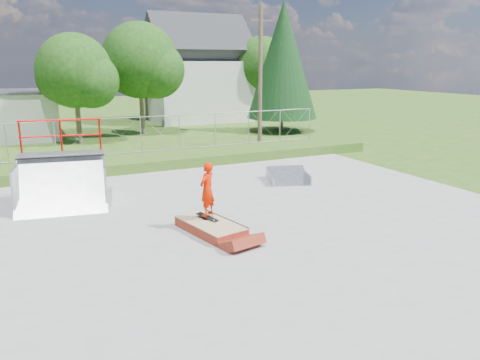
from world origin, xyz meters
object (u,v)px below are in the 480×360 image
object	(u,v)px
grind_box	(211,227)
quarter_pipe	(61,166)
flat_bank_ramp	(288,177)
skater	(207,192)

from	to	relation	value
grind_box	quarter_pipe	distance (m)	5.95
flat_bank_ramp	skater	bearing A→B (deg)	-124.11
quarter_pipe	grind_box	bearing A→B (deg)	-42.03
quarter_pipe	flat_bank_ramp	size ratio (longest dim) A/B	1.69
quarter_pipe	flat_bank_ramp	distance (m)	8.93
grind_box	skater	bearing A→B (deg)	71.96
quarter_pipe	skater	distance (m)	5.61
grind_box	skater	distance (m)	1.06
grind_box	flat_bank_ramp	bearing A→B (deg)	26.44
flat_bank_ramp	skater	world-z (taller)	skater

